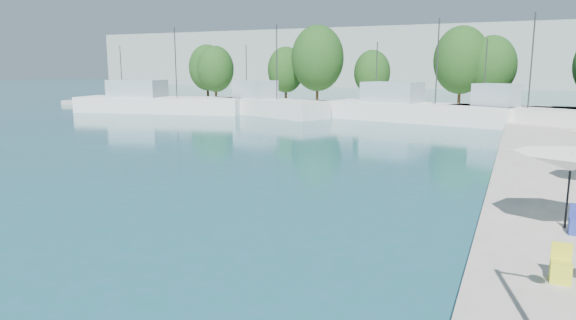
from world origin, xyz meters
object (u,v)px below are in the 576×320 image
at_px(trawler_03, 412,110).
at_px(trawler_04, 510,115).
at_px(trawler_01, 157,103).
at_px(trawler_02, 266,105).
at_px(umbrella_white, 571,162).

relative_size(trawler_03, trawler_04, 1.55).
bearing_deg(trawler_01, trawler_04, -10.92).
relative_size(trawler_02, trawler_03, 0.85).
relative_size(trawler_01, trawler_03, 1.11).
relative_size(trawler_01, trawler_02, 1.31).
bearing_deg(trawler_01, umbrella_white, -50.04).
bearing_deg(umbrella_white, trawler_04, 93.59).
xyz_separation_m(trawler_01, umbrella_white, (40.60, -32.94, 1.49)).
relative_size(trawler_01, trawler_04, 1.73).
bearing_deg(trawler_02, trawler_04, 19.43).
bearing_deg(trawler_03, trawler_02, -168.00).
relative_size(trawler_02, umbrella_white, 5.11).
height_order(trawler_01, trawler_04, same).
bearing_deg(trawler_04, trawler_02, -158.54).
distance_m(trawler_04, umbrella_white, 33.08).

